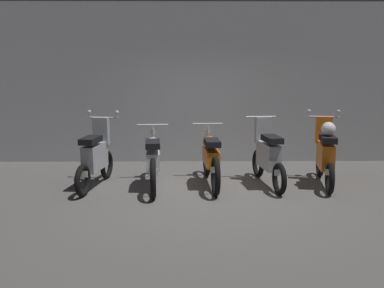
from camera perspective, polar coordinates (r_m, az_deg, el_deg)
ground_plane at (r=7.02m, az=2.79°, el=-7.08°), size 80.00×80.00×0.00m
back_wall at (r=9.53m, az=1.88°, el=7.89°), size 16.00×0.30×3.38m
motorbike_slot_0 at (r=7.73m, az=-12.46°, el=-1.63°), size 0.58×1.67×1.29m
motorbike_slot_1 at (r=7.56m, az=-5.11°, el=-1.99°), size 0.56×1.95×1.03m
motorbike_slot_2 at (r=7.67m, az=2.46°, el=-1.77°), size 0.56×1.95×1.03m
motorbike_slot_3 at (r=7.77m, az=9.85°, el=-1.51°), size 0.56×1.68×1.18m
motorbike_slot_4 at (r=8.00m, az=17.02°, el=-1.15°), size 0.58×1.67×1.29m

